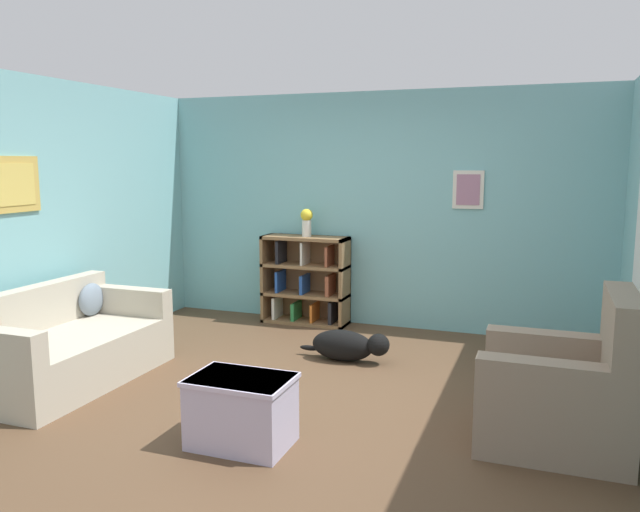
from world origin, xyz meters
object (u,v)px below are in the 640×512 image
Objects in this scene: bookshelf at (306,281)px; vase at (307,221)px; recliner_chair at (565,392)px; couch at (64,347)px; dog at (348,345)px; coffee_table at (241,409)px.

vase reaches higher than bookshelf.
recliner_chair is 3.31× the size of vase.
bookshelf is 3.60m from recliner_chair.
vase is (1.22, 2.49, 0.89)m from couch.
couch is 1.91× the size of dog.
vase is (0.02, -0.02, 0.69)m from bookshelf.
bookshelf is 3.18m from coffee_table.
bookshelf is at bearing 64.50° from couch.
coffee_table is at bearing -76.49° from vase.
couch is 2.03m from coffee_table.
recliner_chair reaches higher than coffee_table.
coffee_table is (0.75, -3.08, -0.24)m from bookshelf.
vase is (-0.73, 3.06, 0.94)m from coffee_table.
couch reaches higher than dog.
dog is 2.85× the size of vase.
coffee_table is at bearing -93.84° from dog.
recliner_chair is 2.19m from dog.
recliner_chair is 3.66m from vase.
coffee_table is 3.28m from vase.
recliner_chair reaches higher than dog.
bookshelf is 0.69m from vase.
bookshelf reaches higher than dog.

